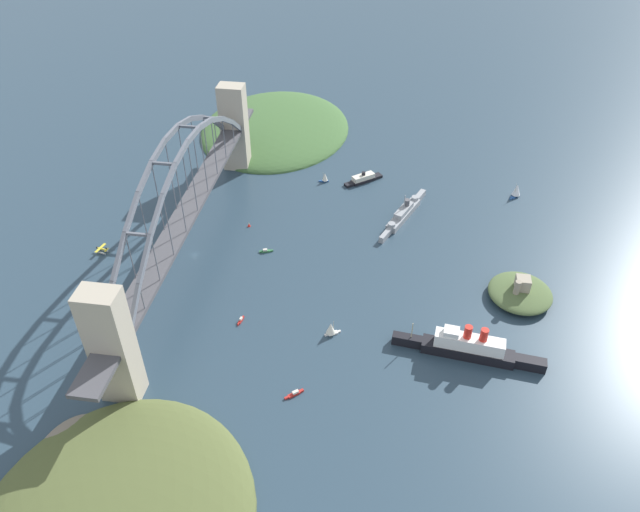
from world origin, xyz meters
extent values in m
plane|color=#283D4C|center=(0.00, 0.00, 0.00)|extent=(1400.00, 1400.00, 0.00)
cube|color=#ADA38E|center=(-110.38, 0.00, 32.82)|extent=(13.24, 18.71, 65.63)
cube|color=#ADA38E|center=(110.38, 0.00, 32.82)|extent=(13.24, 18.71, 65.63)
cube|color=#47474C|center=(0.00, 0.00, 33.11)|extent=(207.53, 14.39, 2.40)
cube|color=#47474C|center=(-129.01, 0.00, 33.11)|extent=(24.00, 14.39, 2.40)
cube|color=#47474C|center=(129.01, 0.00, 33.11)|extent=(24.00, 14.39, 2.40)
cube|color=slate|center=(-96.37, -6.48, 41.46)|extent=(23.38, 1.80, 19.24)
cube|color=slate|center=(-74.95, -6.48, 56.32)|extent=(23.08, 1.80, 15.74)
cube|color=slate|center=(-53.54, -6.48, 67.46)|extent=(22.69, 1.80, 12.22)
cube|color=slate|center=(-32.12, -6.48, 74.89)|extent=(22.22, 1.80, 8.67)
cube|color=slate|center=(-10.71, -6.48, 78.61)|extent=(21.69, 1.80, 5.05)
cube|color=slate|center=(10.71, -6.48, 78.61)|extent=(21.69, 1.80, 5.05)
cube|color=slate|center=(32.12, -6.48, 74.89)|extent=(22.22, 1.80, 8.67)
cube|color=slate|center=(53.54, -6.48, 67.46)|extent=(22.69, 1.80, 12.22)
cube|color=slate|center=(74.95, -6.48, 56.32)|extent=(23.08, 1.80, 15.74)
cube|color=slate|center=(96.37, -6.48, 41.46)|extent=(23.38, 1.80, 19.24)
cube|color=slate|center=(-96.37, 6.48, 41.46)|extent=(23.38, 1.80, 19.24)
cube|color=slate|center=(-74.95, 6.48, 56.32)|extent=(23.08, 1.80, 15.74)
cube|color=slate|center=(-53.54, 6.48, 67.46)|extent=(22.69, 1.80, 12.22)
cube|color=slate|center=(-32.12, 6.48, 74.89)|extent=(22.22, 1.80, 8.67)
cube|color=slate|center=(-10.71, 6.48, 78.61)|extent=(21.69, 1.80, 5.05)
cube|color=slate|center=(10.71, 6.48, 78.61)|extent=(21.69, 1.80, 5.05)
cube|color=slate|center=(32.12, 6.48, 74.89)|extent=(22.22, 1.80, 8.67)
cube|color=slate|center=(53.54, 6.48, 67.46)|extent=(22.69, 1.80, 12.22)
cube|color=slate|center=(74.95, 6.48, 56.32)|extent=(23.08, 1.80, 15.74)
cube|color=slate|center=(96.37, 6.48, 41.46)|extent=(23.38, 1.80, 19.24)
cube|color=slate|center=(-107.07, 0.00, 33.11)|extent=(1.40, 12.95, 1.40)
cube|color=slate|center=(-64.24, 0.00, 62.82)|extent=(1.40, 12.95, 1.40)
cube|color=slate|center=(-21.41, 0.00, 77.68)|extent=(1.40, 12.95, 1.40)
cube|color=slate|center=(21.41, 0.00, 77.68)|extent=(1.40, 12.95, 1.40)
cube|color=slate|center=(64.24, 0.00, 62.82)|extent=(1.40, 12.95, 1.40)
cube|color=slate|center=(107.07, 0.00, 33.11)|extent=(1.40, 12.95, 1.40)
cylinder|color=slate|center=(-85.66, -6.48, 42.06)|extent=(0.56, 0.56, 15.51)
cylinder|color=slate|center=(-85.66, 6.48, 42.06)|extent=(0.56, 0.56, 15.51)
cylinder|color=slate|center=(-64.24, -6.48, 48.56)|extent=(0.56, 0.56, 28.51)
cylinder|color=slate|center=(-64.24, 6.48, 48.56)|extent=(0.56, 0.56, 28.51)
cylinder|color=slate|center=(-42.83, -6.48, 53.21)|extent=(0.56, 0.56, 37.80)
cylinder|color=slate|center=(-42.83, 6.48, 53.21)|extent=(0.56, 0.56, 37.80)
cylinder|color=slate|center=(-21.41, -6.48, 55.99)|extent=(0.56, 0.56, 43.37)
cylinder|color=slate|center=(-21.41, 6.48, 55.99)|extent=(0.56, 0.56, 43.37)
cylinder|color=slate|center=(0.00, -6.48, 56.92)|extent=(0.56, 0.56, 45.23)
cylinder|color=slate|center=(0.00, 6.48, 56.92)|extent=(0.56, 0.56, 45.23)
cylinder|color=slate|center=(21.41, -6.48, 55.99)|extent=(0.56, 0.56, 43.37)
cylinder|color=slate|center=(21.41, 6.48, 55.99)|extent=(0.56, 0.56, 43.37)
cylinder|color=slate|center=(42.83, -6.48, 53.21)|extent=(0.56, 0.56, 37.80)
cylinder|color=slate|center=(42.83, 6.48, 53.21)|extent=(0.56, 0.56, 37.80)
cylinder|color=slate|center=(64.24, -6.48, 48.56)|extent=(0.56, 0.56, 28.51)
cylinder|color=slate|center=(64.24, 6.48, 48.56)|extent=(0.56, 0.56, 28.51)
cylinder|color=slate|center=(85.66, -6.48, 42.06)|extent=(0.56, 0.56, 15.51)
cylinder|color=slate|center=(85.66, 6.48, 42.06)|extent=(0.56, 0.56, 15.51)
ellipsoid|color=#3D6033|center=(-176.10, 15.70, 0.00)|extent=(150.59, 124.44, 19.82)
ellipsoid|color=#756B5B|center=(-209.98, -18.53, 0.00)|extent=(52.71, 37.33, 10.90)
ellipsoid|color=#756B5B|center=(147.76, -9.49, 0.00)|extent=(44.76, 34.38, 13.61)
cube|color=black|center=(61.49, 166.73, 2.96)|extent=(14.35, 48.00, 5.93)
cube|color=black|center=(57.90, 135.41, 2.96)|extent=(6.72, 16.22, 5.93)
cube|color=black|center=(65.08, 198.05, 2.96)|extent=(7.71, 16.34, 5.93)
cube|color=white|center=(61.49, 166.73, 9.67)|extent=(11.66, 36.11, 7.49)
cube|color=white|center=(60.38, 157.04, 15.02)|extent=(7.61, 8.52, 3.20)
cylinder|color=red|center=(61.29, 164.97, 17.03)|extent=(4.06, 4.06, 7.22)
cylinder|color=red|center=(62.20, 172.90, 17.03)|extent=(4.06, 4.06, 7.22)
cylinder|color=tan|center=(58.13, 137.37, 10.93)|extent=(0.50, 0.50, 10.00)
cube|color=gray|center=(-59.99, 128.76, 2.18)|extent=(40.26, 22.25, 4.35)
cube|color=gray|center=(-34.96, 118.23, 2.18)|extent=(13.74, 8.17, 4.35)
cube|color=gray|center=(-85.01, 139.28, 2.18)|extent=(13.98, 8.75, 4.35)
cube|color=gray|center=(-59.99, 128.76, 6.11)|extent=(20.95, 13.07, 3.51)
cylinder|color=gray|center=(-42.78, 121.52, 5.45)|extent=(4.91, 4.91, 2.20)
cylinder|color=gray|center=(-77.19, 135.99, 5.45)|extent=(4.91, 4.91, 2.20)
cylinder|color=gray|center=(-59.99, 128.76, 12.86)|extent=(0.60, 0.60, 10.00)
cylinder|color=#4C4C51|center=(-63.74, 130.33, 10.06)|extent=(3.86, 3.86, 4.40)
cube|color=black|center=(-102.84, 97.52, 1.03)|extent=(16.94, 18.86, 2.07)
cube|color=black|center=(-95.10, 87.77, 1.03)|extent=(7.60, 7.84, 2.07)
cube|color=black|center=(-110.59, 107.28, 1.03)|extent=(8.35, 8.43, 2.07)
cube|color=beige|center=(-102.84, 97.52, 3.81)|extent=(15.18, 17.01, 3.48)
cylinder|color=black|center=(-102.84, 97.52, 6.75)|extent=(2.72, 2.72, 2.40)
ellipsoid|color=#4C6038|center=(11.50, 198.58, 3.66)|extent=(37.64, 36.50, 7.31)
cube|color=#9E937F|center=(11.50, 198.58, 10.30)|extent=(8.00, 8.00, 8.91)
cylinder|color=gray|center=(16.00, 195.08, 10.75)|extent=(3.60, 3.60, 9.80)
cylinder|color=#B7B7B2|center=(7.83, -58.63, 0.45)|extent=(2.24, 6.25, 0.90)
cylinder|color=#B7B7B2|center=(5.03, -58.00, 0.45)|extent=(2.24, 6.25, 0.90)
cylinder|color=black|center=(7.83, -58.63, 1.49)|extent=(0.14, 0.14, 1.19)
cylinder|color=black|center=(5.03, -58.00, 1.49)|extent=(0.14, 0.14, 1.19)
ellipsoid|color=gold|center=(6.43, -58.31, 2.71)|extent=(2.99, 8.18, 1.25)
cylinder|color=black|center=(5.64, -61.87, 2.71)|extent=(1.33, 1.04, 1.18)
cube|color=gold|center=(6.21, -59.30, 3.24)|extent=(10.06, 3.83, 0.20)
cube|color=gold|center=(7.21, -54.84, 2.84)|extent=(3.92, 1.90, 0.12)
cube|color=black|center=(7.21, -54.84, 4.08)|extent=(0.36, 1.10, 1.50)
cube|color=#2D6B3D|center=(-9.21, 44.32, 0.52)|extent=(3.49, 5.67, 1.04)
cube|color=#2D6B3D|center=(-10.29, 47.70, 0.52)|extent=(1.57, 2.02, 1.04)
cube|color=#2D6B3D|center=(-8.13, 40.94, 0.52)|extent=(1.77, 2.08, 1.04)
cube|color=beige|center=(-9.01, 43.69, 1.61)|extent=(2.30, 3.01, 1.13)
cube|color=#B2231E|center=(54.18, 43.71, 0.59)|extent=(4.59, 2.31, 1.17)
cube|color=#B2231E|center=(57.05, 43.12, 0.59)|extent=(1.59, 1.08, 1.17)
cube|color=#B2231E|center=(51.32, 44.30, 0.59)|extent=(1.63, 1.24, 1.17)
cube|color=beige|center=(53.65, 43.82, 1.72)|extent=(2.38, 1.58, 1.09)
cube|color=#234C8C|center=(-98.29, 68.46, 0.42)|extent=(2.61, 4.77, 0.83)
cube|color=#234C8C|center=(-97.84, 65.48, 0.42)|extent=(1.10, 1.63, 0.83)
cube|color=#234C8C|center=(-98.74, 71.45, 0.42)|extent=(1.27, 1.65, 0.83)
cylinder|color=tan|center=(-98.24, 68.09, 4.48)|extent=(0.16, 0.16, 7.29)
cone|color=silver|center=(-98.43, 69.40, 4.11)|extent=(4.73, 4.73, 5.83)
cube|color=#234C8C|center=(-97.73, 206.74, 0.39)|extent=(7.04, 6.37, 0.79)
cube|color=#234C8C|center=(-94.27, 204.11, 0.39)|extent=(2.56, 2.41, 0.79)
cube|color=#234C8C|center=(-101.19, 209.36, 0.39)|extent=(2.73, 2.63, 0.79)
cylinder|color=tan|center=(-97.30, 206.41, 5.96)|extent=(0.16, 0.16, 10.35)
cone|color=white|center=(-98.81, 207.56, 5.45)|extent=(8.37, 8.37, 8.28)
cube|color=silver|center=(56.11, 95.41, 0.47)|extent=(4.86, 6.08, 0.94)
cube|color=silver|center=(54.30, 98.67, 0.47)|extent=(1.87, 2.17, 0.94)
cube|color=silver|center=(57.92, 92.15, 0.47)|extent=(2.06, 2.27, 0.94)
cylinder|color=tan|center=(55.89, 95.82, 5.15)|extent=(0.16, 0.16, 8.43)
cone|color=silver|center=(56.68, 94.39, 4.73)|extent=(6.97, 6.97, 6.74)
cube|color=#B2231E|center=(100.04, 82.10, 0.55)|extent=(5.57, 6.11, 1.11)
cube|color=#B2231E|center=(102.74, 78.87, 0.55)|extent=(2.18, 2.31, 1.11)
cube|color=#B2231E|center=(97.33, 85.34, 0.55)|extent=(2.35, 2.45, 1.11)
cube|color=beige|center=(99.53, 82.71, 1.71)|extent=(3.23, 3.43, 1.22)
cone|color=red|center=(-34.67, 27.02, 1.10)|extent=(2.20, 2.20, 2.20)
sphere|color=#F2E566|center=(-34.67, 27.02, 2.50)|extent=(0.50, 0.50, 0.50)
camera|label=1|loc=(287.06, 122.51, 239.30)|focal=34.26mm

